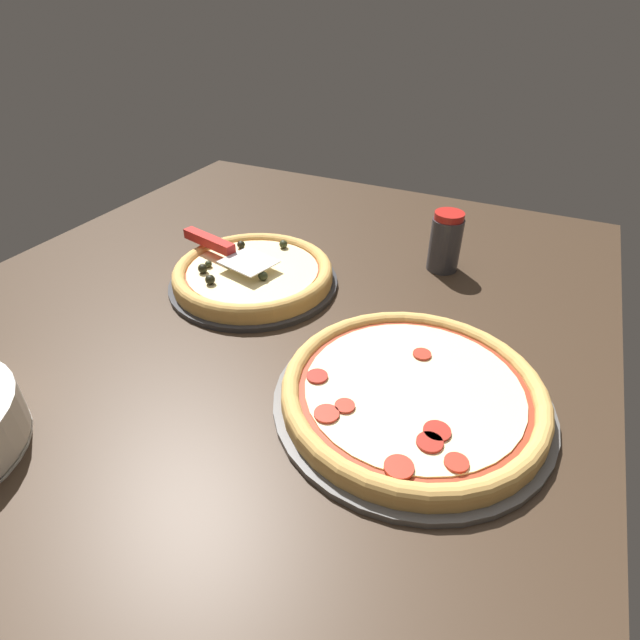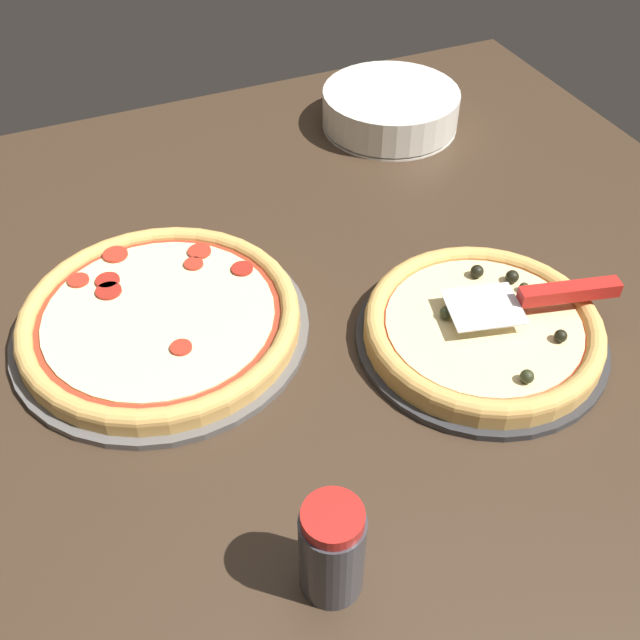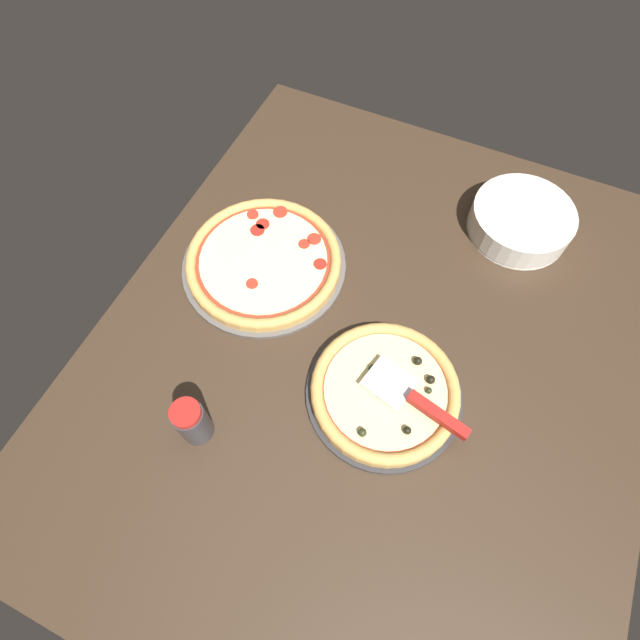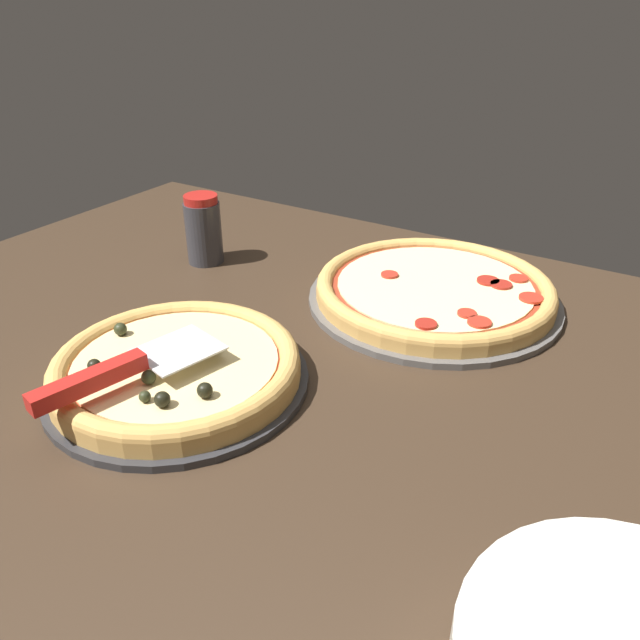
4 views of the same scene
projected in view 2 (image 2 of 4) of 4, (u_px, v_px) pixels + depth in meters
The scene contains 8 objects.
ground_plane at pixel (409, 324), 104.14cm from camera, with size 143.83×119.43×3.60cm, color #38281C.
pizza_pan_front at pixel (480, 339), 98.78cm from camera, with size 33.08×33.08×1.00cm, color #2D2D30.
pizza_front at pixel (483, 327), 97.27cm from camera, with size 31.10×31.10×4.34cm.
pizza_pan_back at pixel (162, 328), 100.22cm from camera, with size 39.55×39.55×1.00cm, color #565451.
pizza_back at pixel (160, 317), 98.87cm from camera, with size 37.17×37.17×3.07cm.
serving_spatula at pixel (550, 295), 96.59cm from camera, with size 10.31×23.40×2.00cm.
plate_stack at pixel (390, 109), 137.29cm from camera, with size 24.91×24.91×7.00cm.
parmesan_shaker at pixel (332, 550), 70.75cm from camera, with size 6.39×6.39×12.37cm.
Camera 2 is at (-63.57, 40.95, 70.87)cm, focal length 42.00 mm.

